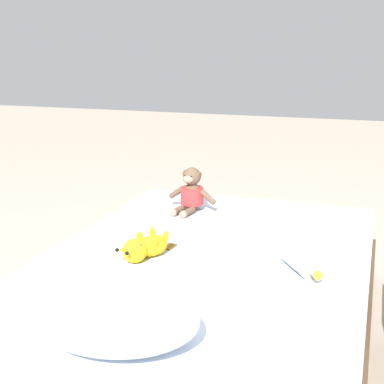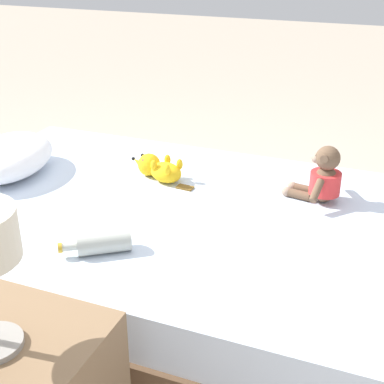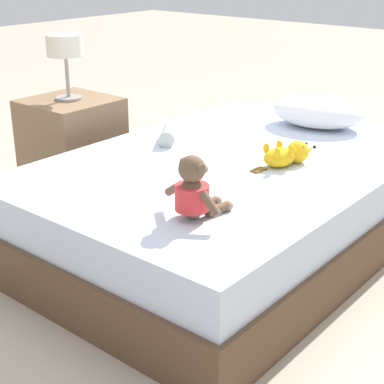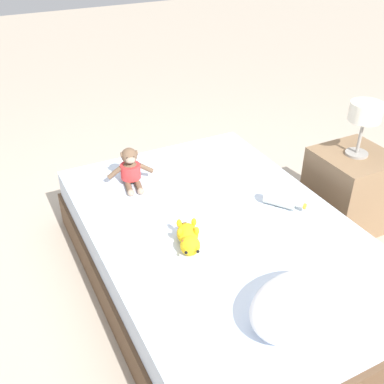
# 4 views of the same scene
# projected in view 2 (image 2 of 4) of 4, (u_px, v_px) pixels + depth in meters

# --- Properties ---
(ground_plane) EXTENTS (16.00, 16.00, 0.00)m
(ground_plane) POSITION_uv_depth(u_px,v_px,m) (157.00, 289.00, 2.34)
(ground_plane) COLOR #B7A893
(bed) EXTENTS (1.35, 1.96, 0.41)m
(bed) POSITION_uv_depth(u_px,v_px,m) (156.00, 249.00, 2.26)
(bed) COLOR brown
(bed) RESTS_ON ground_plane
(pillow) EXTENTS (0.55, 0.43, 0.16)m
(pillow) POSITION_uv_depth(u_px,v_px,m) (9.00, 157.00, 2.40)
(pillow) COLOR white
(pillow) RESTS_ON bed
(plush_monkey) EXTENTS (0.29, 0.24, 0.24)m
(plush_monkey) POSITION_uv_depth(u_px,v_px,m) (323.00, 179.00, 2.15)
(plush_monkey) COLOR brown
(plush_monkey) RESTS_ON bed
(plush_yellow_creature) EXTENTS (0.18, 0.32, 0.10)m
(plush_yellow_creature) POSITION_uv_depth(u_px,v_px,m) (159.00, 169.00, 2.37)
(plush_yellow_creature) COLOR yellow
(plush_yellow_creature) RESTS_ON bed
(glass_bottle) EXTENTS (0.19, 0.23, 0.08)m
(glass_bottle) POSITION_uv_depth(u_px,v_px,m) (103.00, 243.00, 1.82)
(glass_bottle) COLOR #B7BCB2
(glass_bottle) RESTS_ON bed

